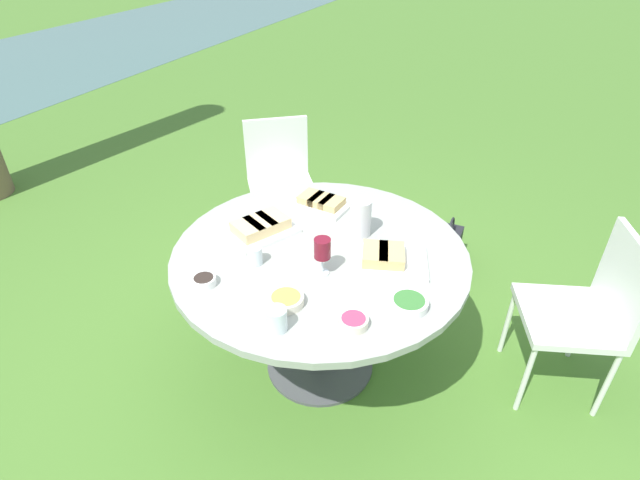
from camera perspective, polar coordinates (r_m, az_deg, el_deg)
The scene contains 16 objects.
ground_plane at distance 2.81m, azimuth 0.00°, elevation -13.98°, with size 40.00×40.00×0.00m, color #4C7A2D.
dining_table at distance 2.37m, azimuth 0.00°, elevation -3.43°, with size 1.37×1.37×0.76m.
chair_near_left at distance 2.67m, azimuth 28.34°, elevation -6.68°, with size 0.55×0.54×0.89m.
chair_near_right at distance 3.52m, azimuth -4.61°, elevation 7.51°, with size 0.60×0.60×0.89m.
water_pitcher at distance 2.38m, azimuth 4.64°, elevation 2.59°, with size 0.11×0.10×0.19m.
wine_glass at distance 2.09m, azimuth 0.27°, elevation -1.11°, with size 0.07×0.07×0.18m.
platter_bread_main at distance 2.43m, azimuth -6.77°, elevation 1.46°, with size 0.39×0.36×0.07m.
platter_charcuterie at distance 2.23m, azimuth 7.65°, elevation -2.06°, with size 0.34×0.38×0.07m.
platter_sandwich_side at distance 2.63m, azimuth 0.14°, elevation 4.32°, with size 0.23×0.30×0.06m.
bowl_fries at distance 2.00m, azimuth -3.90°, elevation -6.81°, with size 0.14×0.14×0.04m.
bowl_salad at distance 2.01m, azimuth 10.13°, elevation -7.09°, with size 0.15×0.15×0.04m.
bowl_olives at distance 2.15m, azimuth -13.12°, elevation -4.53°, with size 0.10×0.10×0.04m.
bowl_dip_red at distance 1.91m, azimuth 3.84°, elevation -9.27°, with size 0.11×0.11×0.04m.
cup_water_near at distance 1.88m, azimuth -4.96°, elevation -9.03°, with size 0.08×0.08×0.10m.
cup_water_far at distance 2.22m, azimuth -7.44°, elevation -1.77°, with size 0.06×0.06×0.08m.
handbag at distance 3.53m, azimuth 14.34°, elevation -0.97°, with size 0.30×0.14×0.37m.
Camera 1 is at (-1.71, -0.78, 2.08)m, focal length 28.00 mm.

